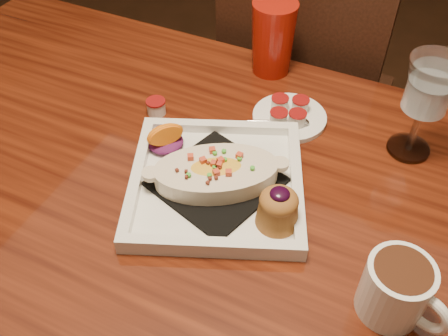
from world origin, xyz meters
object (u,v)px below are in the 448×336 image
at_px(goblet, 429,91).
at_px(plate, 221,180).
at_px(chair_far, 302,100).
at_px(saucer, 288,115).
at_px(red_tumbler, 273,38).
at_px(table, 196,232).
at_px(coffee_mug, 398,289).

bearing_deg(goblet, plate, -138.20).
height_order(chair_far, saucer, chair_far).
xyz_separation_m(chair_far, red_tumbler, (-0.02, -0.23, 0.32)).
xyz_separation_m(table, goblet, (0.30, 0.27, 0.23)).
relative_size(chair_far, red_tumbler, 5.99).
bearing_deg(saucer, table, -106.44).
height_order(coffee_mug, goblet, goblet).
distance_m(table, goblet, 0.46).
relative_size(table, red_tumbler, 9.67).
relative_size(table, plate, 4.04).
bearing_deg(red_tumbler, table, -87.27).
relative_size(coffee_mug, red_tumbler, 0.79).
bearing_deg(red_tumbler, goblet, -21.84).
relative_size(plate, saucer, 2.60).
distance_m(coffee_mug, goblet, 0.34).
height_order(table, chair_far, chair_far).
xyz_separation_m(coffee_mug, red_tumbler, (-0.36, 0.46, 0.03)).
height_order(goblet, saucer, goblet).
height_order(saucer, red_tumbler, red_tumbler).
xyz_separation_m(goblet, red_tumbler, (-0.32, 0.13, -0.05)).
height_order(table, coffee_mug, coffee_mug).
bearing_deg(chair_far, saucer, 101.17).
relative_size(plate, goblet, 1.94).
distance_m(plate, goblet, 0.37).
relative_size(plate, red_tumbler, 2.39).
bearing_deg(table, red_tumbler, 92.73).
xyz_separation_m(table, chair_far, (-0.00, 0.63, -0.15)).
height_order(table, goblet, goblet).
distance_m(coffee_mug, red_tumbler, 0.58).
bearing_deg(goblet, coffee_mug, -83.38).
distance_m(plate, saucer, 0.22).
height_order(goblet, red_tumbler, goblet).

